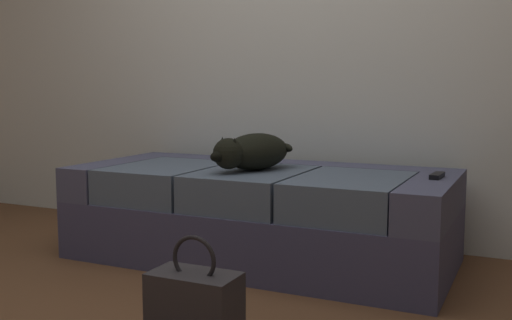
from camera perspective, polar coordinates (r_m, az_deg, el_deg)
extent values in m
cube|color=white|center=(3.66, 4.45, 14.80)|extent=(6.40, 0.10, 2.80)
cube|color=#474667|center=(3.16, 0.39, -6.74)|extent=(1.94, 0.88, 0.30)
cube|color=#515270|center=(3.57, -12.39, -1.43)|extent=(0.20, 0.88, 0.18)
cube|color=#515270|center=(2.87, 16.40, -3.55)|extent=(0.20, 0.88, 0.18)
cube|color=#515270|center=(3.42, 2.78, -1.62)|extent=(1.54, 0.20, 0.18)
cube|color=slate|center=(3.28, -8.52, -2.06)|extent=(0.50, 0.66, 0.18)
cube|color=slate|center=(3.03, -0.40, -2.73)|extent=(0.50, 0.66, 0.18)
cube|color=slate|center=(2.85, 8.96, -3.43)|extent=(0.50, 0.66, 0.18)
ellipsoid|color=black|center=(3.05, -0.02, 0.81)|extent=(0.34, 0.46, 0.19)
sphere|color=black|center=(2.91, -2.63, 0.61)|extent=(0.15, 0.15, 0.15)
ellipsoid|color=black|center=(2.87, -3.61, 0.32)|extent=(0.08, 0.10, 0.05)
cone|color=black|center=(2.88, -2.05, 1.68)|extent=(0.04, 0.04, 0.04)
cone|color=black|center=(2.94, -3.21, 1.78)|extent=(0.04, 0.04, 0.04)
ellipsoid|color=black|center=(3.16, 2.87, 1.17)|extent=(0.14, 0.15, 0.04)
cube|color=black|center=(2.90, 16.80, -1.43)|extent=(0.05, 0.15, 0.02)
cube|color=#332F32|center=(2.22, -5.84, -13.58)|extent=(0.32, 0.18, 0.24)
torus|color=black|center=(2.17, -5.90, -9.36)|extent=(0.18, 0.02, 0.18)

